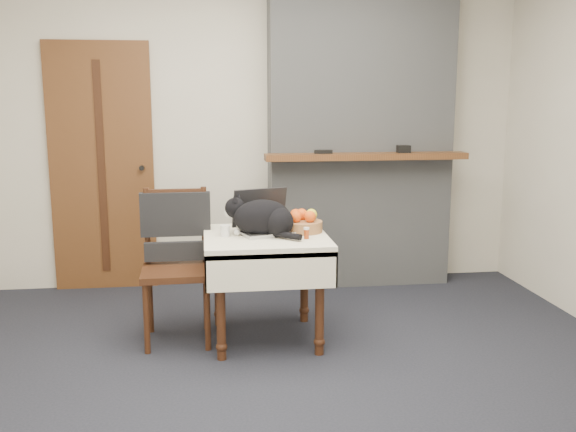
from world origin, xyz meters
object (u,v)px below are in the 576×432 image
Objects in this scene: laptop at (265,221)px; door at (102,168)px; fruit_basket at (303,223)px; pill_bottle at (306,233)px; side_table at (266,252)px; chair at (176,243)px; cat at (264,218)px; cream_jar at (225,231)px.

door is at bearing 115.94° from laptop.
fruit_basket is (0.24, -0.03, -0.01)m from laptop.
pill_bottle is at bearing -92.75° from fruit_basket.
door is 2.56× the size of side_table.
side_table is at bearing -15.09° from chair.
cat is at bearing -122.31° from side_table.
chair reaches higher than side_table.
pill_bottle is at bearing -4.36° from cat.
fruit_basket is 0.84m from chair.
side_table is at bearing 147.78° from pill_bottle.
laptop is 0.34m from pill_bottle.
chair is at bearing 156.59° from laptop.
fruit_basket is at bearing 87.25° from pill_bottle.
fruit_basket is at bearing -24.62° from laptop.
side_table is (1.20, -1.34, -0.41)m from door.
door is at bearing 153.91° from cat.
chair is (-0.56, 0.17, -0.19)m from cat.
side_table is 10.87× the size of cream_jar.
door is 7.85× the size of fruit_basket.
cream_jar is at bearing -177.19° from side_table.
fruit_basket is (0.01, 0.21, 0.02)m from pill_bottle.
fruit_basket is at bearing -6.61° from chair.
side_table is at bearing -112.65° from laptop.
pill_bottle is at bearing -20.95° from chair.
pill_bottle is 0.22m from fruit_basket.
door is at bearing 124.88° from cream_jar.
cat is 6.64× the size of pill_bottle.
door reaches higher than pill_bottle.
side_table is at bearing 2.81° from cream_jar.
laptop reaches higher than cream_jar.
cat reaches higher than cream_jar.
cat is at bearing -162.45° from fruit_basket.
side_table is 0.20m from laptop.
door is at bearing 131.87° from side_table.
cat is at bearing -48.90° from door.
laptop is 6.25× the size of pill_bottle.
fruit_basket is at bearing 40.37° from cat.
cream_jar is 0.52m from pill_bottle.
laptop is 0.12m from cat.
side_table is 0.79× the size of chair.
chair is at bearing -173.68° from cat.
door reaches higher than side_table.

